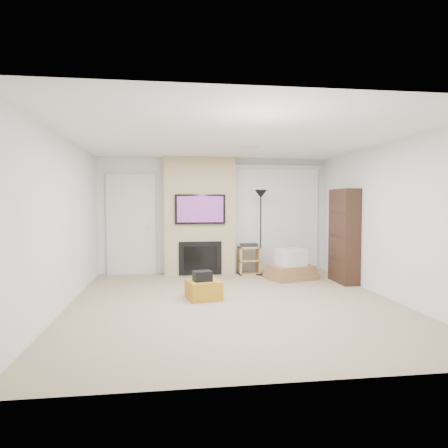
{
  "coord_description": "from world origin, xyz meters",
  "views": [
    {
      "loc": [
        -0.97,
        -5.99,
        1.55
      ],
      "look_at": [
        0.0,
        1.2,
        1.15
      ],
      "focal_mm": 32.0,
      "sensor_mm": 36.0,
      "label": 1
    }
  ],
  "objects": [
    {
      "name": "floor",
      "position": [
        0.0,
        0.0,
        0.0
      ],
      "size": [
        5.0,
        5.5,
        0.0
      ],
      "primitive_type": "cube",
      "color": "tan",
      "rests_on": "ground"
    },
    {
      "name": "black_bag",
      "position": [
        -0.47,
        0.26,
        0.38
      ],
      "size": [
        0.32,
        0.27,
        0.16
      ],
      "primitive_type": "cube",
      "rotation": [
        0.0,
        0.0,
        0.21
      ],
      "color": "black",
      "rests_on": "ottoman"
    },
    {
      "name": "wall_right",
      "position": [
        2.5,
        0.0,
        1.25
      ],
      "size": [
        0.0,
        5.5,
        2.5
      ],
      "primitive_type": "cube",
      "rotation": [
        1.57,
        0.0,
        1.57
      ],
      "color": "white",
      "rests_on": "ground"
    },
    {
      "name": "ceiling",
      "position": [
        0.0,
        0.0,
        2.5
      ],
      "size": [
        5.0,
        5.5,
        0.0
      ],
      "primitive_type": "cube",
      "color": "white",
      "rests_on": "wall_back"
    },
    {
      "name": "ottoman",
      "position": [
        -0.45,
        0.3,
        0.15
      ],
      "size": [
        0.59,
        0.59,
        0.3
      ],
      "primitive_type": "cube",
      "rotation": [
        0.0,
        0.0,
        0.21
      ],
      "color": "#B0801F",
      "rests_on": "floor"
    },
    {
      "name": "wall_left",
      "position": [
        -2.5,
        0.0,
        1.25
      ],
      "size": [
        0.0,
        5.5,
        2.5
      ],
      "primitive_type": "cube",
      "rotation": [
        1.57,
        0.0,
        1.57
      ],
      "color": "white",
      "rests_on": "ground"
    },
    {
      "name": "fireplace_wall",
      "position": [
        -0.35,
        2.54,
        1.24
      ],
      "size": [
        1.5,
        0.47,
        2.5
      ],
      "color": "tan",
      "rests_on": "floor"
    },
    {
      "name": "wall_back",
      "position": [
        0.0,
        2.75,
        1.25
      ],
      "size": [
        5.0,
        0.0,
        2.5
      ],
      "primitive_type": "cube",
      "rotation": [
        1.57,
        0.0,
        0.0
      ],
      "color": "white",
      "rests_on": "ground"
    },
    {
      "name": "box_stack",
      "position": [
        1.43,
        1.73,
        0.23
      ],
      "size": [
        1.07,
        0.93,
        0.61
      ],
      "color": "#9A6C43",
      "rests_on": "floor"
    },
    {
      "name": "wall_front",
      "position": [
        0.0,
        -2.75,
        1.25
      ],
      "size": [
        5.0,
        0.0,
        2.5
      ],
      "primitive_type": "cube",
      "rotation": [
        1.57,
        0.0,
        0.0
      ],
      "color": "white",
      "rests_on": "ground"
    },
    {
      "name": "vertical_blinds",
      "position": [
        1.4,
        2.7,
        1.27
      ],
      "size": [
        1.98,
        0.1,
        2.37
      ],
      "color": "silver",
      "rests_on": "floor"
    },
    {
      "name": "av_stand",
      "position": [
        0.7,
        2.39,
        0.35
      ],
      "size": [
        0.45,
        0.38,
        0.66
      ],
      "color": "tan",
      "rests_on": "floor"
    },
    {
      "name": "bookshelf",
      "position": [
        2.34,
        1.27,
        0.9
      ],
      "size": [
        0.3,
        0.8,
        1.8
      ],
      "color": "black",
      "rests_on": "floor"
    },
    {
      "name": "floor_lamp",
      "position": [
        0.93,
        2.28,
        1.42
      ],
      "size": [
        0.27,
        0.27,
        1.81
      ],
      "color": "black",
      "rests_on": "floor"
    },
    {
      "name": "entry_door",
      "position": [
        -1.8,
        2.71,
        1.05
      ],
      "size": [
        1.02,
        0.11,
        2.14
      ],
      "color": "silver",
      "rests_on": "floor"
    },
    {
      "name": "hvac_vent",
      "position": [
        0.4,
        0.8,
        2.5
      ],
      "size": [
        0.35,
        0.18,
        0.01
      ],
      "primitive_type": "cube",
      "color": "silver",
      "rests_on": "ceiling"
    }
  ]
}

